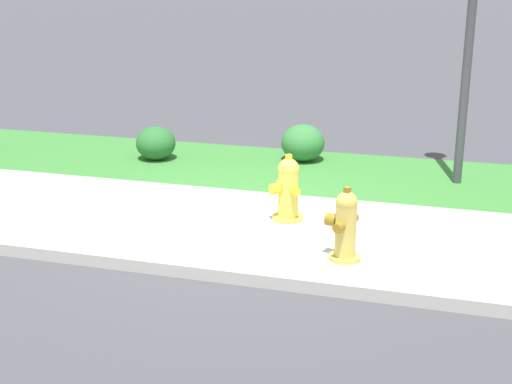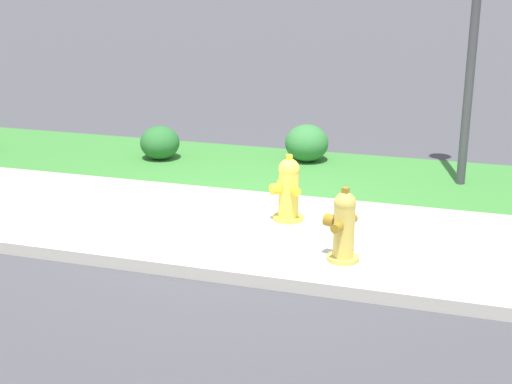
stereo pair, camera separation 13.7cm
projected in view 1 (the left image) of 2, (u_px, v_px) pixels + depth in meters
The scene contains 8 objects.
ground_plane at pixel (237, 227), 7.55m from camera, with size 120.00×120.00×0.00m, color #424247.
sidewalk_pavement at pixel (237, 226), 7.55m from camera, with size 18.00×2.46×0.01m, color #BCB7AD.
grass_verge at pixel (289, 169), 9.69m from camera, with size 18.00×2.20×0.01m, color #387A33.
street_curb at pixel (193, 270), 6.34m from camera, with size 18.00×0.16×0.12m, color #BCB7AD.
fire_hydrant_far_end at pixel (345, 226), 6.59m from camera, with size 0.36×0.39×0.72m.
fire_hydrant_at_driveway at pixel (288, 189), 7.65m from camera, with size 0.36×0.36×0.74m.
shrub_bush_mid_verge at pixel (156, 143), 10.14m from camera, with size 0.56×0.56×0.48m.
shrub_bush_far_verge at pixel (303, 143), 10.06m from camera, with size 0.61×0.61×0.52m.
Camera 1 is at (2.18, -6.75, 2.63)m, focal length 50.00 mm.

